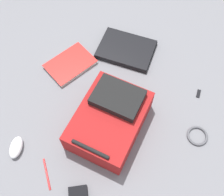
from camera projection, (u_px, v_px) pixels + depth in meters
The scene contains 9 objects.
ground_plane at pixel (113, 101), 1.41m from camera, with size 3.32×3.32×0.00m, color slate.
backpack at pixel (110, 119), 1.28m from camera, with size 0.43×0.48×0.18m.
laptop at pixel (126, 49), 1.55m from camera, with size 0.37×0.32×0.03m.
book_blue at pixel (70, 64), 1.51m from camera, with size 0.31×0.30×0.02m.
computer_mouse at pixel (16, 147), 1.27m from camera, with size 0.06×0.11×0.04m, color silver.
cable_coil at pixel (197, 136), 1.31m from camera, with size 0.10×0.10×0.01m, color #4C4C51.
pen_black at pixel (46, 174), 1.22m from camera, with size 0.01×0.01×0.15m, color red.
earbud_pouch at pixel (78, 196), 1.17m from camera, with size 0.08×0.08×0.03m, color black.
usb_stick at pixel (198, 93), 1.43m from camera, with size 0.02×0.05×0.01m, color black.
Camera 1 is at (-0.00, 0.66, 1.24)m, focal length 43.29 mm.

